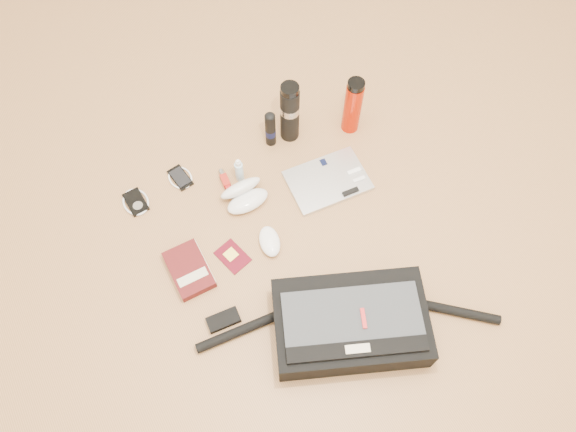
{
  "coord_description": "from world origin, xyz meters",
  "views": [
    {
      "loc": [
        -0.44,
        -0.69,
        1.83
      ],
      "look_at": [
        0.01,
        0.13,
        0.06
      ],
      "focal_mm": 35.0,
      "sensor_mm": 36.0,
      "label": 1
    }
  ],
  "objects": [
    {
      "name": "thermos_black",
      "position": [
        0.21,
        0.47,
        0.14
      ],
      "size": [
        0.08,
        0.08,
        0.28
      ],
      "rotation": [
        0.0,
        0.0,
        -0.15
      ],
      "color": "black",
      "rests_on": "ground"
    },
    {
      "name": "mouse",
      "position": [
        -0.09,
        0.09,
        0.02
      ],
      "size": [
        0.1,
        0.14,
        0.04
      ],
      "rotation": [
        0.0,
        0.0,
        -0.25
      ],
      "color": "white",
      "rests_on": "ground"
    },
    {
      "name": "spray_bottle",
      "position": [
        -0.05,
        0.39,
        0.05
      ],
      "size": [
        0.03,
        0.03,
        0.12
      ],
      "rotation": [
        0.0,
        0.0,
        -0.06
      ],
      "color": "#B0D5E7",
      "rests_on": "ground"
    },
    {
      "name": "book",
      "position": [
        -0.38,
        0.13,
        0.02
      ],
      "size": [
        0.13,
        0.19,
        0.04
      ],
      "rotation": [
        0.0,
        0.0,
        -0.02
      ],
      "color": "#4A0F10",
      "rests_on": "ground"
    },
    {
      "name": "messenger_bag",
      "position": [
        -0.0,
        -0.31,
        0.06
      ],
      "size": [
        0.94,
        0.49,
        0.14
      ],
      "rotation": [
        0.0,
        0.0,
        -0.41
      ],
      "color": "black",
      "rests_on": "ground"
    },
    {
      "name": "passport",
      "position": [
        -0.22,
        0.11,
        0.0
      ],
      "size": [
        0.11,
        0.13,
        0.01
      ],
      "rotation": [
        0.0,
        0.0,
        0.26
      ],
      "color": "#4F0612",
      "rests_on": "ground"
    },
    {
      "name": "ipod",
      "position": [
        -0.44,
        0.48,
        0.01
      ],
      "size": [
        0.1,
        0.11,
        0.01
      ],
      "rotation": [
        0.0,
        0.0,
        0.05
      ],
      "color": "black",
      "rests_on": "ground"
    },
    {
      "name": "sunglasses_case",
      "position": [
        -0.08,
        0.3,
        0.03
      ],
      "size": [
        0.17,
        0.14,
        0.09
      ],
      "rotation": [
        0.0,
        0.0,
        0.03
      ],
      "color": "white",
      "rests_on": "ground"
    },
    {
      "name": "laptop",
      "position": [
        0.23,
        0.21,
        0.01
      ],
      "size": [
        0.31,
        0.23,
        0.03
      ],
      "rotation": [
        0.0,
        0.0,
        -0.09
      ],
      "color": "silver",
      "rests_on": "ground"
    },
    {
      "name": "inhaler",
      "position": [
        -0.11,
        0.4,
        0.01
      ],
      "size": [
        0.03,
        0.1,
        0.02
      ],
      "rotation": [
        0.0,
        0.0,
        -0.11
      ],
      "color": "#A32016",
      "rests_on": "ground"
    },
    {
      "name": "aerosol_can",
      "position": [
        0.13,
        0.48,
        0.09
      ],
      "size": [
        0.05,
        0.05,
        0.17
      ],
      "rotation": [
        0.0,
        0.0,
        0.17
      ],
      "color": "black",
      "rests_on": "ground"
    },
    {
      "name": "thermos_red",
      "position": [
        0.44,
        0.39,
        0.13
      ],
      "size": [
        0.09,
        0.09,
        0.26
      ],
      "rotation": [
        0.0,
        0.0,
        -0.43
      ],
      "color": "#AA1601",
      "rests_on": "ground"
    },
    {
      "name": "phone",
      "position": [
        -0.25,
        0.5,
        0.01
      ],
      "size": [
        0.1,
        0.11,
        0.01
      ],
      "rotation": [
        0.0,
        0.0,
        0.14
      ],
      "color": "black",
      "rests_on": "ground"
    },
    {
      "name": "ground",
      "position": [
        0.0,
        0.0,
        0.0
      ],
      "size": [
        4.0,
        4.0,
        0.0
      ],
      "primitive_type": "plane",
      "color": "#A87546",
      "rests_on": "ground"
    }
  ]
}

